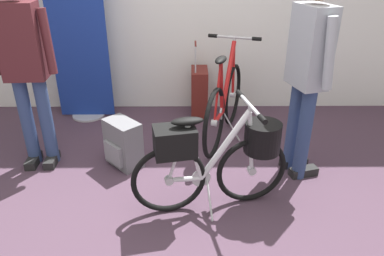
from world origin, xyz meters
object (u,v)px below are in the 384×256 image
display_bike_left (224,104)px  visitor_browsing (308,68)px  rolling_suitcase (199,92)px  floor_banner_stand (80,51)px  visitor_near_wall (25,62)px  folding_bike_foreground (218,155)px  backpack_on_floor (123,144)px

display_bike_left → visitor_browsing: visitor_browsing is taller
visitor_browsing → rolling_suitcase: 1.56m
display_bike_left → visitor_browsing: bearing=-49.2°
floor_banner_stand → visitor_near_wall: (-0.16, -0.98, 0.17)m
floor_banner_stand → visitor_near_wall: floor_banner_stand is taller
visitor_near_wall → folding_bike_foreground: bearing=-22.7°
display_bike_left → folding_bike_foreground: bearing=-97.4°
visitor_browsing → backpack_on_floor: (-1.48, 0.13, -0.72)m
display_bike_left → visitor_near_wall: size_ratio=0.82×
floor_banner_stand → display_bike_left: floor_banner_stand is taller
display_bike_left → visitor_browsing: 1.02m
visitor_browsing → backpack_on_floor: size_ratio=3.88×
visitor_browsing → display_bike_left: bearing=130.8°
visitor_near_wall → backpack_on_floor: 1.02m
floor_banner_stand → visitor_near_wall: 1.01m
visitor_browsing → floor_banner_stand: bearing=150.4°
rolling_suitcase → visitor_browsing: bearing=-56.6°
visitor_near_wall → visitor_browsing: size_ratio=1.00×
visitor_near_wall → visitor_browsing: 2.22m
rolling_suitcase → visitor_near_wall: bearing=-144.7°
floor_banner_stand → rolling_suitcase: (1.27, 0.03, -0.47)m
rolling_suitcase → floor_banner_stand: bearing=-178.9°
folding_bike_foreground → visitor_near_wall: visitor_near_wall is taller
display_bike_left → backpack_on_floor: size_ratio=3.18×
folding_bike_foreground → visitor_near_wall: (-1.52, 0.63, 0.49)m
floor_banner_stand → display_bike_left: bearing=-19.3°
rolling_suitcase → display_bike_left: bearing=-67.1°
folding_bike_foreground → visitor_browsing: (0.70, 0.45, 0.49)m
display_bike_left → visitor_browsing: (0.55, -0.64, 0.56)m
visitor_near_wall → backpack_on_floor: size_ratio=3.87×
folding_bike_foreground → display_bike_left: (0.14, 1.09, -0.06)m
rolling_suitcase → backpack_on_floor: 1.27m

